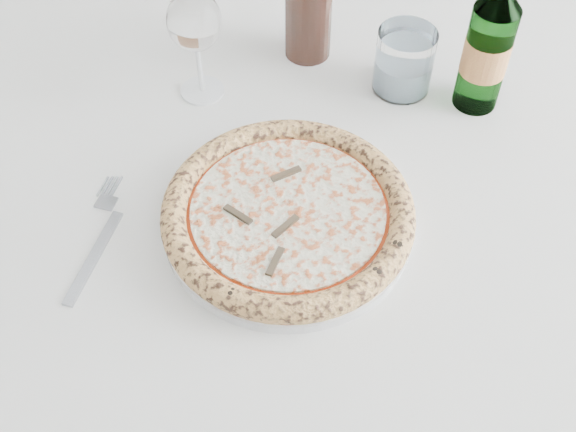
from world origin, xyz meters
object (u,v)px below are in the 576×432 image
Objects in this scene: wine_glass at (194,24)px; tumbler at (404,64)px; plate at (288,222)px; beer_bottle at (488,46)px; dining_table at (289,207)px; pizza at (288,213)px.

wine_glass reaches higher than tumbler.
plate is 0.31m from tumbler.
plate is 0.36m from beer_bottle.
beer_bottle is (0.39, -0.02, -0.02)m from wine_glass.
wine_glass is at bearing -176.95° from tumbler.
dining_table is at bearing -134.76° from tumbler.
wine_glass reaches higher than pizza.
dining_table is 5.38× the size of plate.
pizza is at bearing -121.54° from tumbler.
pizza is at bearing -138.79° from beer_bottle.
beer_bottle is (0.26, 0.23, 0.07)m from pizza.
beer_bottle reaches higher than pizza.
dining_table is at bearing 90.00° from plate.
wine_glass is at bearing 130.74° from dining_table.
pizza is 3.29× the size of tumbler.
plate is at bearing -90.00° from dining_table.
dining_table is at bearing -49.26° from wine_glass.
beer_bottle reaches higher than tumbler.
plate reaches higher than dining_table.
plate is (-0.00, -0.10, 0.09)m from dining_table.
pizza is at bearing -62.85° from wine_glass.
pizza is 1.86× the size of wine_glass.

